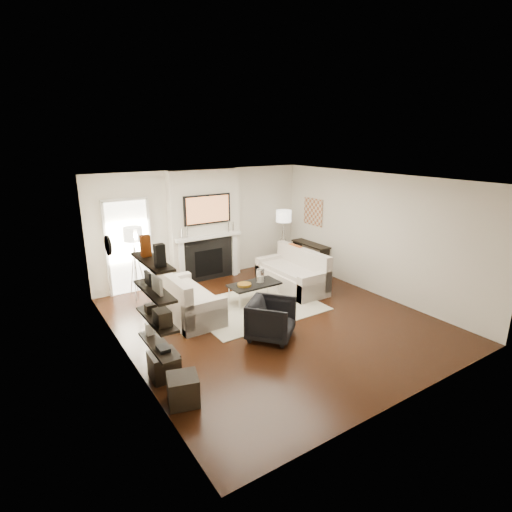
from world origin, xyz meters
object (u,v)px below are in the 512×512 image
lamp_left_shade (133,234)px  coffee_table (254,284)px  armchair (271,317)px  ottoman_near (164,365)px  loveseat_right_base (291,280)px  lamp_right_shade (284,216)px  loveseat_left_base (187,306)px

lamp_left_shade → coffee_table: bearing=-38.4°
armchair → ottoman_near: bearing=144.1°
loveseat_right_base → lamp_left_shade: lamp_left_shade is taller
coffee_table → lamp_right_shade: bearing=38.3°
armchair → lamp_left_shade: bearing=74.1°
ottoman_near → loveseat_right_base: bearing=26.0°
loveseat_right_base → lamp_right_shade: 1.92m
lamp_right_shade → loveseat_left_base: bearing=-158.4°
lamp_left_shade → armchair: bearing=-65.7°
loveseat_right_base → coffee_table: size_ratio=1.64×
loveseat_left_base → loveseat_right_base: (2.64, 0.04, 0.00)m
ottoman_near → lamp_left_shade: bearing=79.3°
lamp_left_shade → ottoman_near: lamp_left_shade is taller
lamp_right_shade → loveseat_right_base: bearing=-119.0°
coffee_table → loveseat_right_base: bearing=9.5°
loveseat_right_base → armchair: (-1.78, -1.70, 0.18)m
loveseat_right_base → armchair: size_ratio=2.32×
ottoman_near → coffee_table: bearing=32.0°
coffee_table → armchair: (-0.62, -1.51, -0.01)m
loveseat_left_base → armchair: (0.87, -1.66, 0.18)m
loveseat_right_base → lamp_left_shade: 3.70m
loveseat_right_base → lamp_left_shade: size_ratio=4.50×
armchair → coffee_table: bearing=27.4°
coffee_table → ottoman_near: (-2.65, -1.66, -0.20)m
loveseat_right_base → coffee_table: 1.19m
coffee_table → armchair: armchair is taller
loveseat_left_base → lamp_left_shade: (-0.54, 1.46, 1.24)m
lamp_right_shade → ottoman_near: lamp_right_shade is taller
armchair → ottoman_near: (-2.03, -0.15, -0.19)m
loveseat_left_base → armchair: size_ratio=2.32×
loveseat_left_base → lamp_right_shade: (3.36, 1.33, 1.24)m
coffee_table → lamp_left_shade: bearing=141.6°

